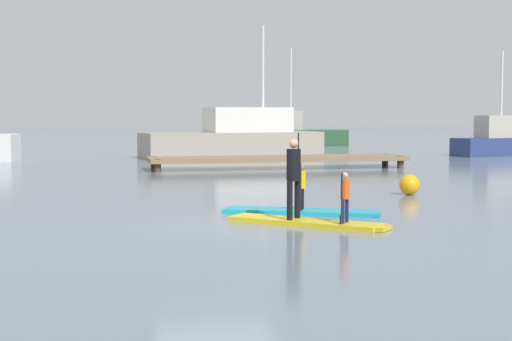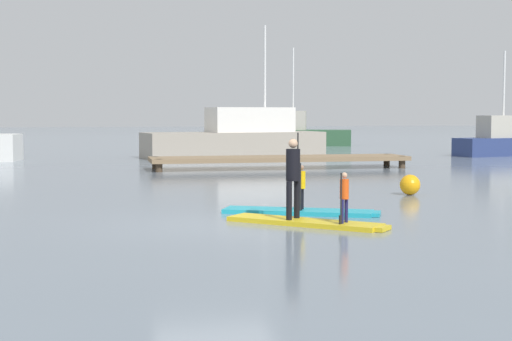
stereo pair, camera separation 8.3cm
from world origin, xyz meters
TOP-DOWN VIEW (x-y plane):
  - ground_plane at (0.00, 0.00)m, footprint 240.00×240.00m
  - paddleboard_near at (2.26, 1.49)m, footprint 3.59×2.19m
  - paddler_child_solo at (2.26, 1.47)m, footprint 0.24×0.35m
  - paddleboard_far at (1.91, -0.22)m, footprint 3.04×2.83m
  - paddler_adult at (1.67, 0.00)m, footprint 0.42×0.44m
  - paddler_child_front at (2.53, -0.80)m, footprint 0.29×0.31m
  - fishing_boat_white_large at (5.17, 24.54)m, footprint 10.00×4.44m
  - fishing_boat_green_midground at (19.96, 22.88)m, footprint 6.70×3.14m
  - trawler_grey_distant at (11.51, 38.46)m, footprint 9.32×4.99m
  - floating_dock at (5.30, 15.82)m, footprint 10.97×2.33m
  - mooring_buoy_mid at (6.42, 4.81)m, footprint 0.59×0.59m

SIDE VIEW (x-z plane):
  - ground_plane at x=0.00m, z-range 0.00..0.00m
  - paddleboard_near at x=2.26m, z-range 0.00..0.10m
  - paddleboard_far at x=1.91m, z-range 0.00..0.10m
  - mooring_buoy_mid at x=6.42m, z-range 0.00..0.59m
  - floating_dock at x=5.30m, z-range 0.16..0.67m
  - paddler_child_front at x=2.53m, z-range 0.16..1.19m
  - paddler_child_solo at x=2.26m, z-range 0.13..1.23m
  - fishing_boat_green_midground at x=19.96m, z-range -2.13..3.64m
  - trawler_grey_distant at x=11.51m, z-range -2.67..4.43m
  - fishing_boat_white_large at x=5.17m, z-range -2.51..4.55m
  - paddler_adult at x=1.67m, z-range 0.16..1.99m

